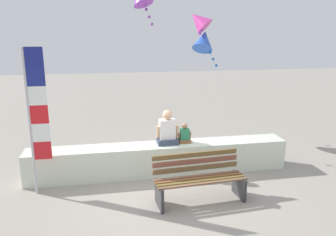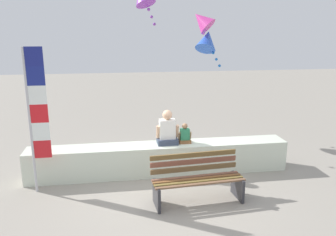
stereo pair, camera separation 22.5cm
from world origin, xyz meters
TOP-DOWN VIEW (x-y plane):
  - ground_plane at (0.00, 0.00)m, footprint 40.00×40.00m
  - seawall_ledge at (0.00, 0.91)m, footprint 5.79×0.61m
  - park_bench at (0.53, -0.45)m, footprint 1.75×0.74m
  - person_adult at (0.18, 0.95)m, footprint 0.50×0.37m
  - person_child at (0.58, 0.95)m, footprint 0.30×0.22m
  - flag_banner at (-2.45, 0.39)m, footprint 0.37×0.05m
  - kite_blue at (1.74, 3.56)m, footprint 0.94×1.00m
  - kite_magenta at (1.57, 3.54)m, footprint 0.95×0.87m

SIDE VIEW (x-z plane):
  - ground_plane at x=0.00m, z-range 0.00..0.00m
  - seawall_ledge at x=0.00m, z-range 0.00..0.68m
  - park_bench at x=0.53m, z-range -0.02..0.86m
  - person_child at x=0.58m, z-range 0.63..1.09m
  - person_adult at x=0.18m, z-range 0.60..1.37m
  - flag_banner at x=-2.45m, z-range 0.22..3.08m
  - kite_blue at x=1.74m, z-range 2.29..3.45m
  - kite_magenta at x=1.57m, z-range 2.84..3.99m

